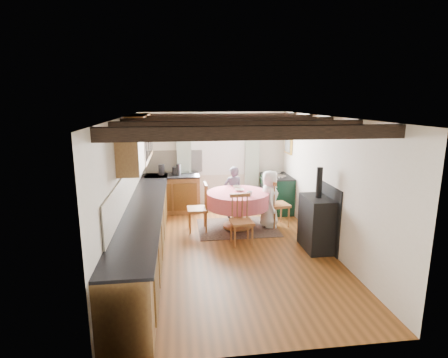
{
  "coord_description": "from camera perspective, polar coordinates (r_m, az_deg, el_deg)",
  "views": [
    {
      "loc": [
        -0.88,
        -5.99,
        2.67
      ],
      "look_at": [
        0.0,
        0.8,
        1.15
      ],
      "focal_mm": 28.39,
      "sensor_mm": 36.0,
      "label": 1
    }
  ],
  "objects": [
    {
      "name": "rug",
      "position": [
        7.67,
        2.18,
        -7.81
      ],
      "size": [
        1.68,
        1.3,
        0.01
      ],
      "primitive_type": "cube",
      "color": "black",
      "rests_on": "floor"
    },
    {
      "name": "bowl_b",
      "position": [
        7.76,
        2.04,
        -1.31
      ],
      "size": [
        0.24,
        0.24,
        0.05
      ],
      "primitive_type": "imported",
      "rotation": [
        0.0,
        0.0,
        2.04
      ],
      "color": "silver",
      "rests_on": "dining_table"
    },
    {
      "name": "window_frame",
      "position": [
        8.84,
        -0.97,
        5.58
      ],
      "size": [
        1.34,
        0.03,
        1.54
      ],
      "primitive_type": "cube",
      "color": "white",
      "rests_on": "wall_back"
    },
    {
      "name": "aga_range",
      "position": [
        8.76,
        8.44,
        -2.26
      ],
      "size": [
        0.64,
        0.99,
        0.91
      ],
      "primitive_type": null,
      "color": "black",
      "rests_on": "floor"
    },
    {
      "name": "chair_near",
      "position": [
        6.68,
        2.88,
        -6.64
      ],
      "size": [
        0.44,
        0.46,
        0.96
      ],
      "primitive_type": null,
      "rotation": [
        0.0,
        0.0,
        0.07
      ],
      "color": "brown",
      "rests_on": "floor"
    },
    {
      "name": "canister_wide",
      "position": [
        8.6,
        -7.76,
        1.31
      ],
      "size": [
        0.17,
        0.17,
        0.19
      ],
      "primitive_type": "cylinder",
      "color": "#262628",
      "rests_on": "worktop_back"
    },
    {
      "name": "chair_left",
      "position": [
        7.37,
        -4.32,
        -4.58
      ],
      "size": [
        0.46,
        0.44,
        1.01
      ],
      "primitive_type": null,
      "rotation": [
        0.0,
        0.0,
        -1.55
      ],
      "color": "brown",
      "rests_on": "floor"
    },
    {
      "name": "chair_right",
      "position": [
        7.74,
        8.74,
        -3.83
      ],
      "size": [
        0.53,
        0.51,
        1.02
      ],
      "primitive_type": null,
      "rotation": [
        0.0,
        0.0,
        1.75
      ],
      "color": "brown",
      "rests_on": "floor"
    },
    {
      "name": "beam_e",
      "position": [
        8.04,
        -1.11,
        9.96
      ],
      "size": [
        3.6,
        0.16,
        0.16
      ],
      "primitive_type": "cube",
      "color": "black",
      "rests_on": "ceiling"
    },
    {
      "name": "floor",
      "position": [
        6.61,
        0.9,
        -11.29
      ],
      "size": [
        3.6,
        5.5,
        0.0
      ],
      "primitive_type": "cube",
      "color": "brown",
      "rests_on": "ground"
    },
    {
      "name": "ceiling",
      "position": [
        6.06,
        0.98,
        9.96
      ],
      "size": [
        3.6,
        5.5,
        0.0
      ],
      "primitive_type": "cube",
      "color": "white",
      "rests_on": "ground"
    },
    {
      "name": "canister_tall",
      "position": [
        8.64,
        -10.02,
        1.5
      ],
      "size": [
        0.15,
        0.15,
        0.25
      ],
      "primitive_type": "cylinder",
      "color": "#262628",
      "rests_on": "worktop_back"
    },
    {
      "name": "splash_left",
      "position": [
        6.52,
        -15.13,
        -0.95
      ],
      "size": [
        0.02,
        4.5,
        0.55
      ],
      "primitive_type": "cube",
      "color": "beige",
      "rests_on": "wall_left"
    },
    {
      "name": "beam_a",
      "position": [
        4.1,
        5.06,
        7.42
      ],
      "size": [
        3.6,
        0.16,
        0.16
      ],
      "primitive_type": "cube",
      "color": "black",
      "rests_on": "ceiling"
    },
    {
      "name": "beam_d",
      "position": [
        7.05,
        -0.21,
        9.6
      ],
      "size": [
        3.6,
        0.16,
        0.16
      ],
      "primitive_type": "cube",
      "color": "black",
      "rests_on": "ceiling"
    },
    {
      "name": "beam_c",
      "position": [
        6.06,
        0.98,
        9.11
      ],
      "size": [
        3.6,
        0.16,
        0.16
      ],
      "primitive_type": "cube",
      "color": "black",
      "rests_on": "ceiling"
    },
    {
      "name": "base_cabinet_left",
      "position": [
        6.42,
        -12.59,
        -8.12
      ],
      "size": [
        0.6,
        5.3,
        0.88
      ],
      "primitive_type": "cube",
      "color": "olive",
      "rests_on": "floor"
    },
    {
      "name": "curtain_right",
      "position": [
        8.97,
        4.52,
        2.4
      ],
      "size": [
        0.35,
        0.1,
        2.1
      ],
      "primitive_type": "cube",
      "color": "silver",
      "rests_on": "wall_back"
    },
    {
      "name": "wall_cabinet_glass",
      "position": [
        7.26,
        -13.36,
        6.5
      ],
      "size": [
        0.34,
        1.8,
        0.9
      ],
      "primitive_type": "cube",
      "color": "olive",
      "rests_on": "wall_left"
    },
    {
      "name": "wall_cabinet_solid",
      "position": [
        5.79,
        -14.82,
        4.46
      ],
      "size": [
        0.34,
        0.9,
        0.7
      ],
      "primitive_type": "cube",
      "color": "olive",
      "rests_on": "wall_left"
    },
    {
      "name": "curtain_rod",
      "position": [
        8.7,
        -0.92,
        9.43
      ],
      "size": [
        2.0,
        0.03,
        0.03
      ],
      "primitive_type": "cylinder",
      "rotation": [
        0.0,
        1.57,
        0.0
      ],
      "color": "black",
      "rests_on": "wall_back"
    },
    {
      "name": "canister_slim",
      "position": [
        8.48,
        -7.35,
        1.47
      ],
      "size": [
        0.1,
        0.1,
        0.28
      ],
      "primitive_type": "cylinder",
      "color": "#262628",
      "rests_on": "worktop_back"
    },
    {
      "name": "splash_back",
      "position": [
        8.84,
        -8.06,
        2.83
      ],
      "size": [
        1.4,
        0.02,
        0.55
      ],
      "primitive_type": "cube",
      "color": "beige",
      "rests_on": "wall_back"
    },
    {
      "name": "window_pane",
      "position": [
        8.85,
        -0.97,
        5.58
      ],
      "size": [
        1.2,
        0.01,
        1.4
      ],
      "primitive_type": "cube",
      "color": "white",
      "rests_on": "wall_back"
    },
    {
      "name": "wall_picture",
      "position": [
        8.75,
        10.35,
        5.96
      ],
      "size": [
        0.04,
        0.5,
        0.6
      ],
      "primitive_type": "cube",
      "color": "gold",
      "rests_on": "wall_right"
    },
    {
      "name": "wall_back",
      "position": [
        8.9,
        -1.61,
        3.02
      ],
      "size": [
        3.6,
        0.0,
        2.4
      ],
      "primitive_type": "cube",
      "color": "silver",
      "rests_on": "ground"
    },
    {
      "name": "wall_left",
      "position": [
        6.23,
        -15.67,
        -1.6
      ],
      "size": [
        0.0,
        5.5,
        2.4
      ],
      "primitive_type": "cube",
      "color": "silver",
      "rests_on": "ground"
    },
    {
      "name": "child_right",
      "position": [
        7.62,
        7.33,
        -3.2
      ],
      "size": [
        0.49,
        0.66,
        1.23
      ],
      "primitive_type": "imported",
      "rotation": [
        0.0,
        0.0,
        1.4
      ],
      "color": "white",
      "rests_on": "floor"
    },
    {
      "name": "cast_iron_stove",
      "position": [
        6.62,
        14.84,
        -4.68
      ],
      "size": [
        0.46,
        0.76,
        1.52
      ],
      "primitive_type": null,
      "color": "black",
      "rests_on": "floor"
    },
    {
      "name": "bowl_a",
      "position": [
        7.52,
        2.48,
        -1.79
      ],
      "size": [
        0.21,
        0.21,
        0.05
      ],
      "primitive_type": "imported",
      "rotation": [
        0.0,
        0.0,
        4.84
      ],
      "color": "silver",
      "rests_on": "dining_table"
    },
    {
      "name": "cup",
      "position": [
        7.12,
        4.17,
        -2.4
      ],
      "size": [
        0.16,
        0.16,
        0.1
      ],
      "primitive_type": "imported",
      "rotation": [
        0.0,
        0.0,
        5.49
      ],
      "color": "silver",
      "rests_on": "dining_table"
    },
    {
      "name": "worktop_back",
      "position": [
        8.6,
        -8.36,
        0.52
      ],
      "size": [
        1.3,
        0.64,
        0.04
      ],
      "primitive_type": "cube",
      "color": "black",
      "rests_on": "base_cabinet_back"
    },
    {
      "name": "base_cabinet_back",
      "position": [
        8.73,
        -8.26,
        -2.41
      ],
      "size": [
        1.3,
        0.6,
        0.88
      ],
      "primitive_type": "cube",
      "color": "olive",
      "rests_on": "floor"
    },
    {
      "name": "worktop_left",
      "position": [
        6.27,
        -12.61,
        -4.18
      ],
      "size": [
        0.64,
        5.3,
        0.04
      ],
      "primitive_type": "cube",
      "color": "black",
      "rests_on": "base_cabinet_left"
    },
    {
      "name": "beam_b",
      "position": [
        5.08,
        2.63,
        8.43
      ],
      "size": [
        3.6,
        0.16,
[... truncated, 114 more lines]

